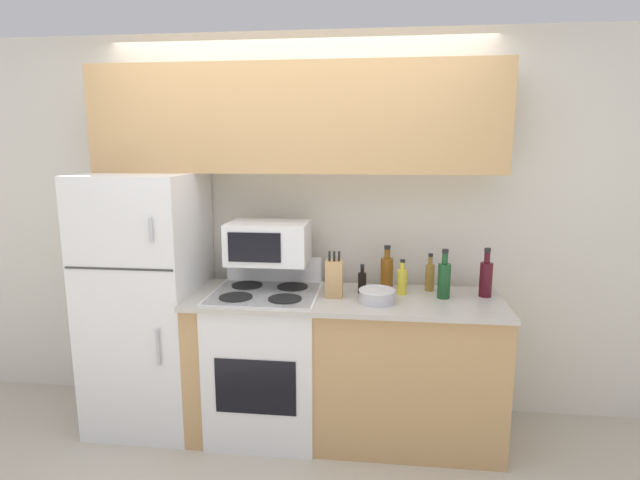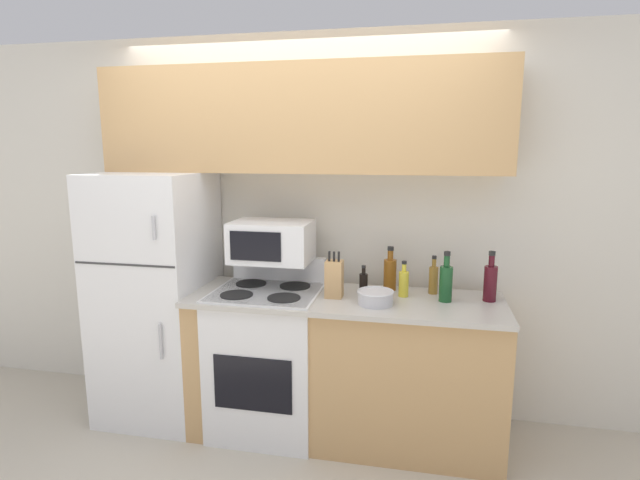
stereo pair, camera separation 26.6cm
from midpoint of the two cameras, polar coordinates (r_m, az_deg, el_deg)
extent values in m
plane|color=beige|center=(3.25, -2.05, -23.35)|extent=(12.00, 12.00, 0.00)
cube|color=silver|center=(3.44, 0.66, 1.57)|extent=(8.00, 0.05, 2.55)
cube|color=tan|center=(3.24, 5.24, -14.51)|extent=(1.90, 0.60, 0.89)
cube|color=#BCB7AD|center=(3.05, 5.34, -6.85)|extent=(1.90, 0.64, 0.03)
cube|color=white|center=(3.51, -16.09, -6.21)|extent=(0.68, 0.68, 1.65)
cube|color=#383838|center=(3.15, -19.22, -2.69)|extent=(0.66, 0.01, 0.01)
cylinder|color=#B7B7BC|center=(2.98, -16.09, 1.31)|extent=(0.02, 0.02, 0.14)
cylinder|color=#B7B7BC|center=(3.16, -15.44, -11.18)|extent=(0.02, 0.02, 0.22)
cube|color=tan|center=(3.22, 0.03, 13.61)|extent=(2.58, 0.33, 0.66)
cube|color=white|center=(3.30, -3.60, -13.59)|extent=(0.66, 0.60, 0.93)
cube|color=black|center=(3.05, -5.15, -16.16)|extent=(0.48, 0.01, 0.33)
cube|color=#2D2D2D|center=(3.14, -3.69, -5.95)|extent=(0.64, 0.57, 0.01)
cube|color=white|center=(3.38, -2.43, -3.23)|extent=(0.64, 0.06, 0.16)
cylinder|color=black|center=(3.06, -7.07, -6.27)|extent=(0.20, 0.20, 0.01)
cylinder|color=black|center=(2.98, -1.59, -6.65)|extent=(0.20, 0.20, 0.01)
cylinder|color=black|center=(3.30, -5.60, -4.99)|extent=(0.20, 0.20, 0.01)
cylinder|color=black|center=(3.23, -0.50, -5.30)|extent=(0.20, 0.20, 0.01)
cube|color=white|center=(3.18, -3.14, -0.18)|extent=(0.50, 0.35, 0.26)
cube|color=black|center=(3.03, -4.92, -0.75)|extent=(0.32, 0.01, 0.18)
cube|color=tan|center=(3.02, 4.17, -4.50)|extent=(0.10, 0.10, 0.22)
cylinder|color=black|center=(2.98, 3.63, -1.89)|extent=(0.01, 0.01, 0.06)
cylinder|color=black|center=(2.98, 4.18, -1.91)|extent=(0.01, 0.01, 0.06)
cylinder|color=black|center=(2.97, 4.73, -1.93)|extent=(0.01, 0.01, 0.06)
cylinder|color=silver|center=(2.93, 8.97, -6.59)|extent=(0.20, 0.20, 0.07)
torus|color=silver|center=(2.92, 8.99, -5.89)|extent=(0.22, 0.22, 0.01)
cylinder|color=black|center=(3.12, 7.44, -5.02)|extent=(0.05, 0.05, 0.13)
cylinder|color=black|center=(3.10, 7.48, -3.55)|extent=(0.02, 0.02, 0.04)
cylinder|color=black|center=(3.09, 7.49, -3.06)|extent=(0.03, 0.03, 0.01)
cylinder|color=#194C23|center=(3.06, 16.63, -4.88)|extent=(0.08, 0.08, 0.21)
cylinder|color=#194C23|center=(3.02, 16.77, -2.35)|extent=(0.03, 0.03, 0.07)
cylinder|color=black|center=(3.02, 16.81, -1.52)|extent=(0.04, 0.04, 0.02)
cylinder|color=gold|center=(3.10, 11.99, -4.98)|extent=(0.06, 0.06, 0.15)
cylinder|color=gold|center=(3.08, 12.06, -3.16)|extent=(0.03, 0.03, 0.05)
cylinder|color=black|center=(3.07, 12.08, -2.56)|extent=(0.03, 0.03, 0.02)
cylinder|color=olive|center=(3.20, 15.18, -4.50)|extent=(0.06, 0.06, 0.17)
cylinder|color=olive|center=(3.17, 15.28, -2.58)|extent=(0.03, 0.03, 0.05)
cylinder|color=black|center=(3.17, 15.31, -1.94)|extent=(0.03, 0.03, 0.02)
cylinder|color=#470F19|center=(3.15, 21.21, -4.71)|extent=(0.08, 0.08, 0.21)
cylinder|color=#470F19|center=(3.12, 21.37, -2.26)|extent=(0.03, 0.03, 0.07)
cylinder|color=black|center=(3.11, 21.43, -1.45)|extent=(0.04, 0.04, 0.02)
cylinder|color=brown|center=(3.22, 10.36, -3.97)|extent=(0.08, 0.08, 0.20)
cylinder|color=brown|center=(3.19, 10.44, -1.73)|extent=(0.04, 0.04, 0.06)
cylinder|color=black|center=(3.18, 10.46, -0.99)|extent=(0.04, 0.04, 0.02)
camera|label=1|loc=(0.13, -87.44, 0.48)|focal=28.00mm
camera|label=2|loc=(0.13, 92.56, -0.48)|focal=28.00mm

